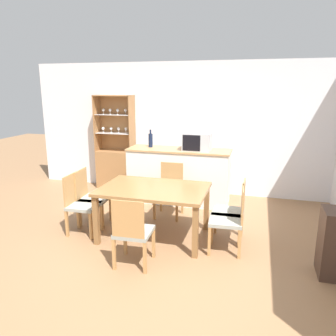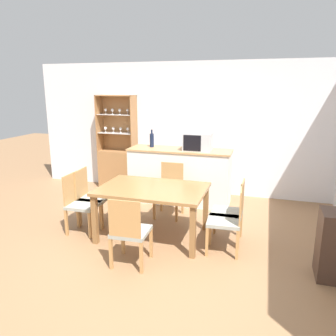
# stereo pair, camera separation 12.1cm
# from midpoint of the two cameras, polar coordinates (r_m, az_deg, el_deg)

# --- Properties ---
(ground_plane) EXTENTS (18.00, 18.00, 0.00)m
(ground_plane) POSITION_cam_midpoint_polar(r_m,az_deg,el_deg) (4.39, -3.14, -14.20)
(ground_plane) COLOR #936B47
(wall_back) EXTENTS (6.80, 0.06, 2.55)m
(wall_back) POSITION_cam_midpoint_polar(r_m,az_deg,el_deg) (6.47, 4.19, 6.82)
(wall_back) COLOR silver
(wall_back) RESTS_ON ground_plane
(kitchen_counter) EXTENTS (1.85, 0.59, 0.99)m
(kitchen_counter) POSITION_cam_midpoint_polar(r_m,az_deg,el_deg) (5.97, 1.29, -1.36)
(kitchen_counter) COLOR white
(kitchen_counter) RESTS_ON ground_plane
(display_cabinet) EXTENTS (0.78, 0.33, 1.92)m
(display_cabinet) POSITION_cam_midpoint_polar(r_m,az_deg,el_deg) (6.93, -9.52, 1.14)
(display_cabinet) COLOR #A37042
(display_cabinet) RESTS_ON ground_plane
(dining_table) EXTENTS (1.46, 0.99, 0.72)m
(dining_table) POSITION_cam_midpoint_polar(r_m,az_deg,el_deg) (4.55, -3.23, -4.47)
(dining_table) COLOR olive
(dining_table) RESTS_ON ground_plane
(dining_chair_side_right_far) EXTENTS (0.42, 0.42, 0.86)m
(dining_chair_side_right_far) POSITION_cam_midpoint_polar(r_m,az_deg,el_deg) (4.55, 10.21, -7.43)
(dining_chair_side_right_far) COLOR #999E93
(dining_chair_side_right_far) RESTS_ON ground_plane
(dining_chair_side_left_near) EXTENTS (0.42, 0.42, 0.86)m
(dining_chair_side_left_near) POSITION_cam_midpoint_polar(r_m,az_deg,el_deg) (4.91, -15.56, -6.10)
(dining_chair_side_left_near) COLOR #999E93
(dining_chair_side_left_near) RESTS_ON ground_plane
(dining_chair_head_far) EXTENTS (0.41, 0.41, 0.86)m
(dining_chair_head_far) POSITION_cam_midpoint_polar(r_m,az_deg,el_deg) (5.35, -0.39, -3.92)
(dining_chair_head_far) COLOR #999E93
(dining_chair_head_far) RESTS_ON ground_plane
(dining_chair_head_near) EXTENTS (0.43, 0.43, 0.86)m
(dining_chair_head_near) POSITION_cam_midpoint_polar(r_m,az_deg,el_deg) (3.91, -7.06, -10.97)
(dining_chair_head_near) COLOR #999E93
(dining_chair_head_near) RESTS_ON ground_plane
(dining_chair_side_left_far) EXTENTS (0.44, 0.44, 0.86)m
(dining_chair_side_left_far) POSITION_cam_midpoint_polar(r_m,az_deg,el_deg) (5.15, -13.88, -5.05)
(dining_chair_side_left_far) COLOR #999E93
(dining_chair_side_left_far) RESTS_ON ground_plane
(dining_chair_side_right_near) EXTENTS (0.44, 0.44, 0.86)m
(dining_chair_side_right_near) POSITION_cam_midpoint_polar(r_m,az_deg,el_deg) (4.28, 9.82, -8.82)
(dining_chair_side_right_near) COLOR #999E93
(dining_chair_side_right_near) RESTS_ON ground_plane
(microwave) EXTENTS (0.48, 0.38, 0.31)m
(microwave) POSITION_cam_midpoint_polar(r_m,az_deg,el_deg) (5.75, 4.51, 4.63)
(microwave) COLOR #B7BABF
(microwave) RESTS_ON kitchen_counter
(wine_bottle) EXTENTS (0.08, 0.08, 0.32)m
(wine_bottle) POSITION_cam_midpoint_polar(r_m,az_deg,el_deg) (6.05, -3.62, 4.89)
(wine_bottle) COLOR #141E38
(wine_bottle) RESTS_ON kitchen_counter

